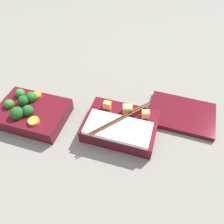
{
  "coord_description": "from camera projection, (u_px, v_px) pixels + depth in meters",
  "views": [
    {
      "loc": [
        0.24,
        -0.37,
        0.54
      ],
      "look_at": [
        0.11,
        0.05,
        0.04
      ],
      "focal_mm": 35.0,
      "sensor_mm": 36.0,
      "label": 1
    }
  ],
  "objects": [
    {
      "name": "bento_lid",
      "position": [
        181.0,
        114.0,
        0.71
      ],
      "size": [
        0.21,
        0.15,
        0.02
      ],
      "primitive_type": "cube",
      "rotation": [
        0.0,
        0.0,
        -0.02
      ],
      "color": "#510F19",
      "rests_on": "ground_plane"
    },
    {
      "name": "ground_plane",
      "position": [
        73.0,
        125.0,
        0.69
      ],
      "size": [
        3.0,
        3.0,
        0.0
      ],
      "primitive_type": "plane",
      "color": "slate"
    },
    {
      "name": "bento_tray_vegetable",
      "position": [
        31.0,
        112.0,
        0.69
      ],
      "size": [
        0.21,
        0.15,
        0.07
      ],
      "color": "#510F19",
      "rests_on": "ground_plane"
    },
    {
      "name": "bento_tray_rice",
      "position": [
        121.0,
        126.0,
        0.65
      ],
      "size": [
        0.21,
        0.17,
        0.07
      ],
      "color": "#510F19",
      "rests_on": "ground_plane"
    }
  ]
}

